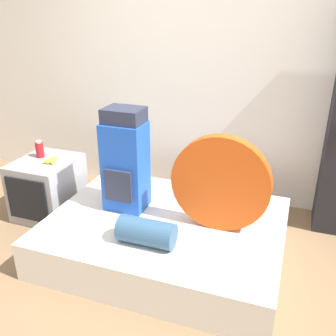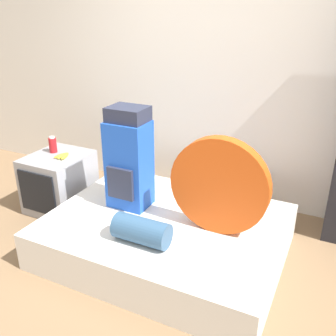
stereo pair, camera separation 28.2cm
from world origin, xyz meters
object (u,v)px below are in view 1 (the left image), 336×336
object	(u,v)px
tent_bag	(221,183)
television	(48,187)
canister	(40,149)
sleeping_roll	(146,232)
backpack	(125,161)

from	to	relation	value
tent_bag	television	size ratio (longest dim) A/B	1.21
television	tent_bag	bearing A→B (deg)	-6.35
tent_bag	canister	distance (m)	1.83
sleeping_roll	canister	xyz separation A→B (m)	(-1.37, 0.65, 0.22)
sleeping_roll	canister	distance (m)	1.54
tent_bag	sleeping_roll	size ratio (longest dim) A/B	1.80
tent_bag	canister	world-z (taller)	tent_bag
backpack	sleeping_roll	xyz separation A→B (m)	(0.37, -0.45, -0.32)
backpack	television	size ratio (longest dim) A/B	1.39
television	backpack	bearing A→B (deg)	-8.30
tent_bag	television	world-z (taller)	tent_bag
backpack	tent_bag	bearing A→B (deg)	-4.12
backpack	canister	xyz separation A→B (m)	(-1.00, 0.20, -0.09)
backpack	canister	world-z (taller)	backpack
backpack	sleeping_roll	size ratio (longest dim) A/B	2.06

